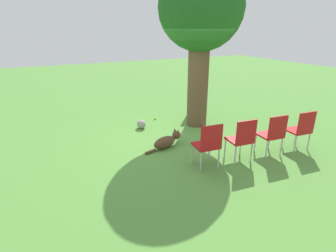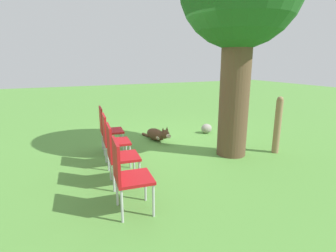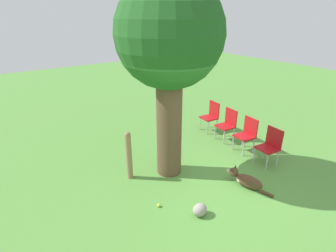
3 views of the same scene
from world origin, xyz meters
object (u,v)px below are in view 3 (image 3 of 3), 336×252
red_chair_3 (211,115)px  tennis_ball (159,205)px  oak_tree (169,41)px  red_chair_1 (247,133)px  fence_post (129,155)px  red_chair_0 (270,144)px  dog (246,180)px  red_chair_2 (228,123)px

red_chair_3 → tennis_ball: size_ratio=13.22×
oak_tree → red_chair_1: bearing=-9.1°
oak_tree → tennis_ball: 3.08m
fence_post → red_chair_0: bearing=-24.8°
red_chair_1 → tennis_ball: red_chair_1 is taller
red_chair_0 → tennis_ball: red_chair_0 is taller
dog → red_chair_1: red_chair_1 is taller
red_chair_3 → red_chair_0: bearing=89.3°
oak_tree → tennis_ball: (-0.87, -0.88, -2.82)m
red_chair_3 → fence_post: bearing=20.1°
oak_tree → red_chair_3: (2.37, 1.13, -2.35)m
fence_post → red_chair_3: size_ratio=1.23×
dog → red_chair_0: (1.16, 0.29, 0.37)m
fence_post → red_chair_0: (2.99, -1.38, -0.05)m
dog → fence_post: fence_post is taller
oak_tree → tennis_ball: size_ratio=59.19×
red_chair_0 → oak_tree: bearing=-21.8°
red_chair_1 → red_chair_2: 0.75m
red_chair_1 → red_chair_0: bearing=89.3°
dog → red_chair_0: red_chair_0 is taller
red_chair_0 → red_chair_2: size_ratio=1.00×
dog → red_chair_0: bearing=-90.5°
red_chair_1 → red_chair_2: same height
fence_post → tennis_ball: size_ratio=16.29×
red_chair_1 → red_chair_3: same height
red_chair_2 → tennis_ball: red_chair_2 is taller
fence_post → red_chair_2: size_ratio=1.23×
dog → red_chair_2: (1.32, 1.77, 0.37)m
red_chair_0 → red_chair_1: bearing=-90.7°
dog → red_chair_3: size_ratio=1.13×
fence_post → tennis_ball: fence_post is taller
red_chair_3 → red_chair_2: bearing=89.3°
fence_post → red_chair_1: bearing=-11.8°
oak_tree → red_chair_2: oak_tree is taller
red_chair_2 → red_chair_3: 0.75m
red_chair_1 → tennis_ball: bearing=15.0°
fence_post → oak_tree: bearing=-18.5°
fence_post → red_chair_2: fence_post is taller
dog → tennis_ball: size_ratio=14.97×
oak_tree → dog: oak_tree is taller
dog → red_chair_3: 2.90m
red_chair_2 → tennis_ball: (-3.16, -1.26, -0.48)m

